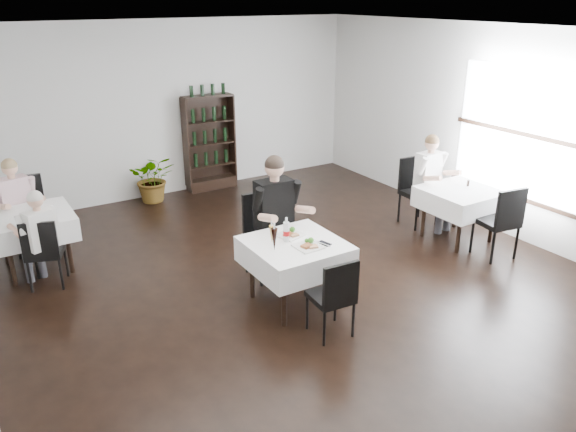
% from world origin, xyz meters
% --- Properties ---
extents(room_shell, '(9.00, 9.00, 9.00)m').
position_xyz_m(room_shell, '(0.00, 0.00, 1.50)').
color(room_shell, black).
rests_on(room_shell, ground).
extents(window_right, '(0.06, 2.30, 1.85)m').
position_xyz_m(window_right, '(3.48, 0.00, 1.50)').
color(window_right, white).
rests_on(window_right, room_shell).
extents(wine_shelf, '(0.90, 0.28, 1.75)m').
position_xyz_m(wine_shelf, '(0.60, 4.31, 0.85)').
color(wine_shelf, black).
rests_on(wine_shelf, ground).
extents(main_table, '(1.03, 1.03, 0.77)m').
position_xyz_m(main_table, '(-0.30, 0.00, 0.62)').
color(main_table, black).
rests_on(main_table, ground).
extents(left_table, '(0.98, 0.98, 0.77)m').
position_xyz_m(left_table, '(-2.70, 2.50, 0.62)').
color(left_table, black).
rests_on(left_table, ground).
extents(right_table, '(0.98, 0.98, 0.77)m').
position_xyz_m(right_table, '(2.70, 0.30, 0.62)').
color(right_table, black).
rests_on(right_table, ground).
extents(potted_tree, '(0.93, 0.87, 0.84)m').
position_xyz_m(potted_tree, '(-0.54, 4.20, 0.42)').
color(potted_tree, '#25551D').
rests_on(potted_tree, ground).
extents(main_chair_far, '(0.51, 0.52, 1.07)m').
position_xyz_m(main_chair_far, '(-0.22, 0.84, 0.61)').
color(main_chair_far, black).
rests_on(main_chair_far, ground).
extents(main_chair_near, '(0.44, 0.44, 0.89)m').
position_xyz_m(main_chair_near, '(-0.33, -0.81, 0.51)').
color(main_chair_near, black).
rests_on(main_chair_near, ground).
extents(left_chair_far, '(0.51, 0.51, 1.04)m').
position_xyz_m(left_chair_far, '(-2.65, 3.22, 0.59)').
color(left_chair_far, black).
rests_on(left_chair_far, ground).
extents(left_chair_near, '(0.53, 0.53, 0.90)m').
position_xyz_m(left_chair_near, '(-2.69, 1.90, 0.52)').
color(left_chair_near, black).
rests_on(left_chair_near, ground).
extents(right_chair_far, '(0.50, 0.50, 1.04)m').
position_xyz_m(right_chair_far, '(2.63, 1.12, 0.59)').
color(right_chair_far, black).
rests_on(right_chair_far, ground).
extents(right_chair_near, '(0.53, 0.53, 1.03)m').
position_xyz_m(right_chair_near, '(2.69, -0.45, 0.59)').
color(right_chair_near, black).
rests_on(right_chair_near, ground).
extents(diner_main, '(0.61, 0.60, 1.61)m').
position_xyz_m(diner_main, '(-0.19, 0.56, 0.94)').
color(diner_main, '#3F3F46').
rests_on(diner_main, ground).
extents(diner_left_far, '(0.57, 0.60, 1.38)m').
position_xyz_m(diner_left_far, '(-2.78, 2.99, 0.80)').
color(diner_left_far, '#3F3F46').
rests_on(diner_left_far, ground).
extents(diner_left_near, '(0.54, 0.57, 1.26)m').
position_xyz_m(diner_left_near, '(-2.70, 1.96, 0.73)').
color(diner_left_near, '#3F3F46').
rests_on(diner_left_near, ground).
extents(diner_right_far, '(0.57, 0.58, 1.44)m').
position_xyz_m(diner_right_far, '(2.71, 0.87, 0.84)').
color(diner_right_far, '#3F3F46').
rests_on(diner_right_far, ground).
extents(plate_far, '(0.33, 0.33, 0.08)m').
position_xyz_m(plate_far, '(-0.25, 0.18, 0.79)').
color(plate_far, white).
rests_on(plate_far, main_table).
extents(plate_near, '(0.29, 0.29, 0.09)m').
position_xyz_m(plate_near, '(-0.24, -0.19, 0.79)').
color(plate_near, white).
rests_on(plate_near, main_table).
extents(pilsner_dark, '(0.08, 0.08, 0.32)m').
position_xyz_m(pilsner_dark, '(-0.61, -0.07, 0.90)').
color(pilsner_dark, black).
rests_on(pilsner_dark, main_table).
extents(pilsner_lager, '(0.06, 0.06, 0.27)m').
position_xyz_m(pilsner_lager, '(-0.53, 0.11, 0.88)').
color(pilsner_lager, gold).
rests_on(pilsner_lager, main_table).
extents(coke_bottle, '(0.07, 0.07, 0.29)m').
position_xyz_m(coke_bottle, '(-0.36, 0.08, 0.89)').
color(coke_bottle, silver).
rests_on(coke_bottle, main_table).
extents(napkin_cutlery, '(0.23, 0.22, 0.02)m').
position_xyz_m(napkin_cutlery, '(-0.10, -0.22, 0.78)').
color(napkin_cutlery, black).
rests_on(napkin_cutlery, main_table).
extents(pepper_mill, '(0.04, 0.04, 0.09)m').
position_xyz_m(pepper_mill, '(2.90, 0.35, 0.82)').
color(pepper_mill, black).
rests_on(pepper_mill, right_table).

